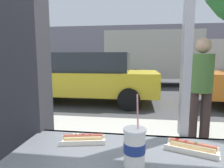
{
  "coord_description": "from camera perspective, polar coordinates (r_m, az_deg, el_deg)",
  "views": [
    {
      "loc": [
        -0.29,
        -1.14,
        1.49
      ],
      "look_at": [
        -0.72,
        2.05,
        1.05
      ],
      "focal_mm": 30.74,
      "sensor_mm": 36.0,
      "label": 1
    }
  ],
  "objects": [
    {
      "name": "ground_plane",
      "position": [
        9.27,
        9.45,
        -1.47
      ],
      "size": [
        60.0,
        60.0,
        0.0
      ],
      "primitive_type": "plane",
      "color": "#424244"
    },
    {
      "name": "box_truck",
      "position": [
        10.84,
        15.62,
        7.96
      ],
      "size": [
        6.58,
        2.44,
        2.83
      ],
      "color": "beige",
      "rests_on": "ground"
    },
    {
      "name": "parked_car_yellow",
      "position": [
        6.45,
        -6.74,
        2.07
      ],
      "size": [
        4.56,
        2.04,
        1.64
      ],
      "color": "gold",
      "rests_on": "ground"
    },
    {
      "name": "hotdog_tray_far",
      "position": [
        1.16,
        -8.58,
        -15.79
      ],
      "size": [
        0.27,
        0.13,
        0.05
      ],
      "color": "beige",
      "rests_on": "window_counter"
    },
    {
      "name": "soda_cup_right",
      "position": [
        0.91,
        6.69,
        -18.07
      ],
      "size": [
        0.1,
        0.1,
        0.33
      ],
      "color": "white",
      "rests_on": "window_counter"
    },
    {
      "name": "building_facade_far",
      "position": [
        24.74,
        8.57,
        10.64
      ],
      "size": [
        28.0,
        1.2,
        5.42
      ],
      "primitive_type": "cube",
      "color": "gray",
      "rests_on": "ground"
    },
    {
      "name": "sidewalk_strip",
      "position": [
        3.1,
        12.99,
        -19.58
      ],
      "size": [
        16.0,
        2.8,
        0.14
      ],
      "primitive_type": "cube",
      "color": "#B2ADA3",
      "rests_on": "ground"
    },
    {
      "name": "window_wall",
      "position": [
        1.29,
        21.97,
        20.4
      ],
      "size": [
        2.63,
        0.2,
        2.9
      ],
      "color": "#2D2D33",
      "rests_on": "ground"
    },
    {
      "name": "pedestrian",
      "position": [
        3.12,
        24.94,
        -0.47
      ],
      "size": [
        0.32,
        0.32,
        1.63
      ],
      "color": "#41302C",
      "rests_on": "sidewalk_strip"
    },
    {
      "name": "hotdog_tray_near",
      "position": [
        1.14,
        22.51,
        -16.89
      ],
      "size": [
        0.28,
        0.18,
        0.05
      ],
      "color": "beige",
      "rests_on": "window_counter"
    }
  ]
}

